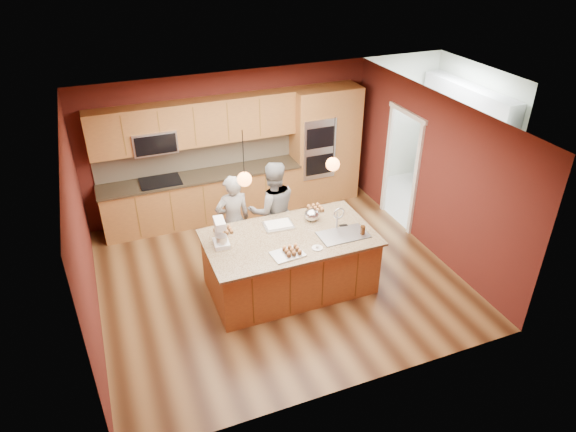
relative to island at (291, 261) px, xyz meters
name	(u,v)px	position (x,y,z in m)	size (l,w,h in m)	color
floor	(277,275)	(-0.11, 0.36, -0.48)	(5.50, 5.50, 0.00)	#452714
ceiling	(274,116)	(-0.11, 0.36, 2.22)	(5.50, 5.50, 0.00)	silver
wall_back	(230,143)	(-0.11, 2.86, 0.87)	(5.50, 5.50, 0.00)	#541D17
wall_front	(354,304)	(-0.11, -2.14, 0.87)	(5.50, 5.50, 0.00)	#541D17
wall_left	(82,239)	(-2.86, 0.36, 0.87)	(5.00, 5.00, 0.00)	#541D17
wall_right	(430,173)	(2.64, 0.36, 0.87)	(5.00, 5.00, 0.00)	#541D17
cabinet_run	(199,172)	(-0.79, 2.60, 0.51)	(3.74, 0.64, 2.30)	#985E35
oven_column	(325,145)	(1.74, 2.55, 0.67)	(1.30, 0.62, 2.30)	#985E35
doorway_trim	(401,171)	(2.62, 1.16, 0.57)	(0.08, 1.11, 2.20)	white
laundry_room	(468,106)	(4.24, 1.56, 1.47)	(2.60, 2.70, 2.70)	beige
pendant_left	(244,179)	(-0.67, 0.00, 1.53)	(0.20, 0.20, 0.80)	black
pendant_right	(333,164)	(0.64, 0.00, 1.53)	(0.20, 0.20, 0.80)	black
island	(291,261)	(0.00, 0.00, 0.00)	(2.53, 1.42, 1.31)	#985E35
person_left	(233,221)	(-0.62, 0.96, 0.33)	(0.59, 0.38, 1.61)	black
person_right	(273,210)	(0.06, 0.96, 0.38)	(0.83, 0.65, 1.71)	slate
stand_mixer	(220,234)	(-1.02, 0.17, 0.63)	(0.24, 0.32, 0.41)	white
sheet_cake	(278,225)	(-0.07, 0.34, 0.48)	(0.47, 0.36, 0.05)	silver
cooling_rack	(287,254)	(-0.22, -0.43, 0.47)	(0.45, 0.32, 0.02)	silver
mixing_bowl	(312,215)	(0.48, 0.32, 0.55)	(0.24, 0.24, 0.20)	silver
plate	(317,248)	(0.23, -0.44, 0.46)	(0.16, 0.16, 0.01)	white
tumbler	(363,230)	(1.02, -0.34, 0.53)	(0.07, 0.07, 0.14)	#381C0B
phone	(343,226)	(0.87, -0.02, 0.46)	(0.13, 0.07, 0.01)	black
cupcakes_left	(223,230)	(-0.91, 0.48, 0.49)	(0.29, 0.22, 0.07)	#C17C44
cupcakes_rack	(292,250)	(-0.15, -0.42, 0.51)	(0.24, 0.24, 0.07)	#C17C44
cupcakes_right	(315,208)	(0.66, 0.59, 0.49)	(0.25, 0.25, 0.07)	#C17C44
washer	(460,183)	(4.08, 1.21, 0.02)	(0.62, 0.64, 0.99)	white
dryer	(435,166)	(4.06, 1.99, 0.05)	(0.65, 0.68, 1.06)	white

